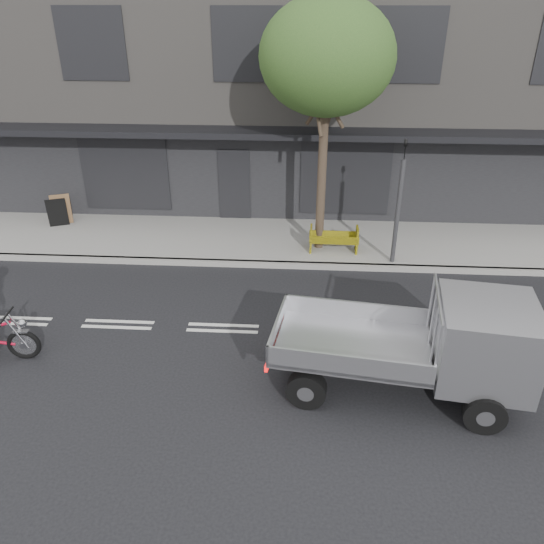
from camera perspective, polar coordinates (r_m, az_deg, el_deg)
The scene contains 9 objects.
ground at distance 12.02m, azimuth -5.31°, elevation -6.05°, with size 80.00×80.00×0.00m, color black.
sidewalk at distance 16.07m, azimuth -2.88°, elevation 3.48°, with size 32.00×3.20×0.15m, color gray.
kerb at distance 14.63m, azimuth -3.56°, elevation 0.92°, with size 32.00×0.20×0.15m, color gray.
building_main at distance 21.40m, azimuth -1.10°, elevation 20.53°, with size 26.00×10.00×8.00m, color slate.
street_tree at distance 14.14m, azimuth 5.95°, elevation 21.96°, with size 3.40×3.40×6.74m.
traffic_light_pole at distance 14.34m, azimuth 13.40°, elevation 6.50°, with size 0.12×0.12×3.50m.
flatbed_ute at distance 10.00m, azimuth 19.45°, elevation -7.18°, with size 4.72×2.42×2.09m.
construction_barrier at distance 14.92m, azimuth 6.69°, elevation 3.28°, with size 1.38×0.55×0.77m, color yellow, non-canonical shape.
sandwich_board at distance 17.94m, azimuth -22.09°, elevation 5.95°, with size 0.59×0.40×0.94m, color black, non-canonical shape.
Camera 1 is at (1.74, -9.87, 6.64)m, focal length 35.00 mm.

